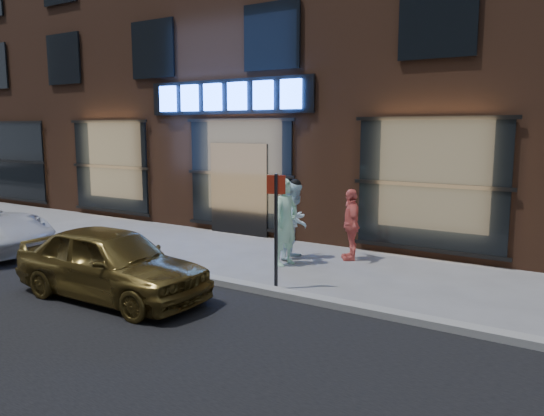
{
  "coord_description": "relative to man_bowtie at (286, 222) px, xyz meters",
  "views": [
    {
      "loc": [
        8.2,
        -7.27,
        2.79
      ],
      "look_at": [
        2.52,
        1.6,
        1.2
      ],
      "focal_mm": 35.0,
      "sensor_mm": 36.0,
      "label": 1
    }
  ],
  "objects": [
    {
      "name": "man_bowtie",
      "position": [
        0.0,
        0.0,
        0.0
      ],
      "size": [
        0.52,
        0.71,
        1.79
      ],
      "primitive_type": "imported",
      "rotation": [
        0.0,
        0.0,
        1.42
      ],
      "color": "#C1FED1",
      "rests_on": "ground"
    },
    {
      "name": "passerby",
      "position": [
        0.95,
        1.13,
        -0.13
      ],
      "size": [
        0.8,
        0.95,
        1.52
      ],
      "primitive_type": "imported",
      "rotation": [
        0.0,
        0.0,
        -1.0
      ],
      "color": "#F06D63",
      "rests_on": "ground"
    },
    {
      "name": "gold_sedan",
      "position": [
        -1.28,
        -3.43,
        -0.29
      ],
      "size": [
        3.57,
        1.5,
        1.21
      ],
      "primitive_type": "imported",
      "rotation": [
        0.0,
        0.0,
        1.59
      ],
      "color": "brown",
      "rests_on": "ground"
    },
    {
      "name": "sign_post",
      "position": [
        0.73,
        -1.53,
        0.33
      ],
      "size": [
        0.31,
        0.14,
        2.02
      ],
      "rotation": [
        0.0,
        0.0,
        0.38
      ],
      "color": "#262628",
      "rests_on": "ground"
    },
    {
      "name": "storefront_building",
      "position": [
        -2.68,
        6.13,
        4.26
      ],
      "size": [
        30.2,
        8.28,
        10.3
      ],
      "color": "#54301E",
      "rests_on": "ground"
    },
    {
      "name": "curb",
      "position": [
        -2.68,
        -1.86,
        -0.83
      ],
      "size": [
        60.0,
        0.25,
        0.12
      ],
      "primitive_type": "cube",
      "color": "gray",
      "rests_on": "ground"
    },
    {
      "name": "man_cap",
      "position": [
        -0.11,
        0.57,
        -0.07
      ],
      "size": [
        0.72,
        0.87,
        1.65
      ],
      "primitive_type": "imported",
      "rotation": [
        0.0,
        0.0,
        1.69
      ],
      "color": "white",
      "rests_on": "ground"
    },
    {
      "name": "ground",
      "position": [
        -2.68,
        -1.86,
        -0.89
      ],
      "size": [
        90.0,
        90.0,
        0.0
      ],
      "primitive_type": "plane",
      "color": "slate",
      "rests_on": "ground"
    }
  ]
}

